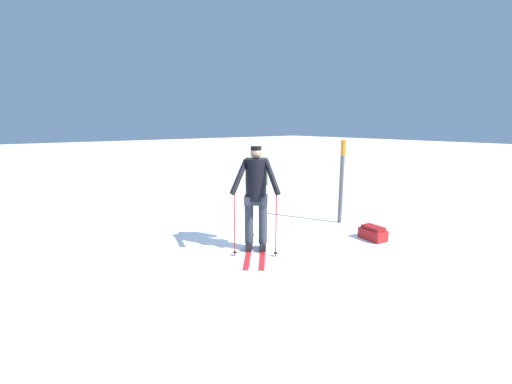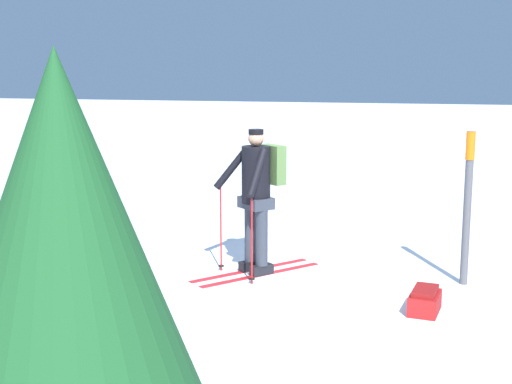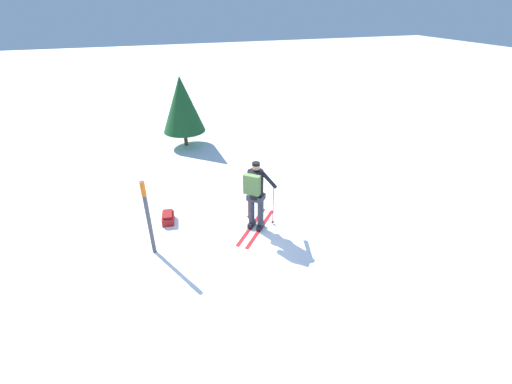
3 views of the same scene
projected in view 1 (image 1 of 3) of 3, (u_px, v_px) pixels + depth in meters
name	position (u px, v px, depth m)	size (l,w,h in m)	color
ground_plane	(271.00, 238.00, 6.62)	(80.00, 80.00, 0.00)	white
skier	(256.00, 190.00, 5.81)	(1.55, 1.40, 1.80)	red
dropped_backpack	(373.00, 233.00, 6.49)	(0.52, 0.36, 0.26)	maroon
trail_marker	(342.00, 176.00, 7.44)	(0.10, 0.10, 1.82)	#4C4C51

